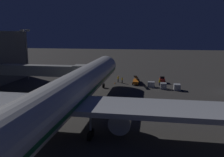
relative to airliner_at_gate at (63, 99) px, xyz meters
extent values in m
plane|color=#383533|center=(0.00, -12.60, -5.26)|extent=(320.00, 320.00, 0.00)
cylinder|color=silver|center=(0.00, -1.54, 0.14)|extent=(5.50, 61.81, 5.50)
sphere|color=silver|center=(0.00, -32.44, 0.14)|extent=(5.39, 5.39, 5.39)
cube|color=#196033|center=(0.00, -1.54, -0.27)|extent=(5.55, 59.34, 0.50)
cube|color=black|center=(0.00, -30.79, 1.10)|extent=(3.02, 1.40, 0.90)
cube|color=#B7BABF|center=(0.00, -0.07, -0.82)|extent=(50.81, 7.50, 0.70)
cylinder|color=#B7BABF|center=(-8.20, -1.07, -2.84)|extent=(3.05, 4.84, 3.05)
cylinder|color=black|center=(-8.20, -3.49, -2.84)|extent=(2.59, 0.15, 2.59)
cylinder|color=#B7BABF|center=(8.20, -1.07, -2.84)|extent=(3.05, 4.84, 3.05)
cylinder|color=black|center=(8.20, -3.49, -2.84)|extent=(2.59, 0.15, 2.59)
cylinder|color=#B7BABF|center=(0.00, -28.94, -3.03)|extent=(0.28, 0.28, 2.05)
cylinder|color=black|center=(0.00, -28.94, -4.66)|extent=(0.45, 1.20, 1.20)
cylinder|color=#B7BABF|center=(-4.20, 0.93, -3.03)|extent=(0.28, 0.28, 2.05)
cylinder|color=black|center=(-4.20, 0.28, -4.66)|extent=(0.45, 1.20, 1.20)
cylinder|color=black|center=(-4.20, 1.58, -4.66)|extent=(0.45, 1.20, 1.20)
cylinder|color=#B7BABF|center=(4.20, 0.93, -3.03)|extent=(0.28, 0.28, 2.05)
cylinder|color=black|center=(4.20, 0.28, -4.66)|extent=(0.45, 1.20, 1.20)
cylinder|color=black|center=(4.20, 1.58, -4.66)|extent=(0.45, 1.20, 1.20)
cube|color=#9E9E99|center=(14.35, -22.27, 0.14)|extent=(20.50, 2.60, 2.50)
cube|color=#9E9E99|center=(4.10, -22.27, 0.14)|extent=(3.20, 3.40, 3.00)
cube|color=black|center=(2.70, -22.27, 0.14)|extent=(0.70, 3.20, 2.70)
cylinder|color=#B7BABF|center=(5.10, -22.27, -3.18)|extent=(0.56, 0.56, 4.15)
cylinder|color=black|center=(4.50, -22.27, -4.96)|extent=(0.25, 0.60, 0.60)
cylinder|color=black|center=(5.70, -22.27, -4.96)|extent=(0.25, 0.60, 0.60)
cylinder|color=#59595E|center=(25.50, -36.25, 2.13)|extent=(0.40, 0.40, 14.77)
cube|color=#F9EFC6|center=(24.60, -36.25, 9.76)|extent=(1.10, 0.50, 0.60)
cube|color=#F9EFC6|center=(26.40, -36.25, 9.76)|extent=(1.10, 0.50, 0.60)
cube|color=orange|center=(-8.14, -35.37, -4.56)|extent=(1.60, 4.91, 0.70)
cube|color=black|center=(-8.14, -35.37, -3.31)|extent=(0.90, 8.58, 2.36)
cylinder|color=black|center=(-9.00, -37.09, -4.91)|extent=(0.24, 0.70, 0.70)
cylinder|color=black|center=(-7.28, -37.09, -4.91)|extent=(0.24, 0.70, 0.70)
cylinder|color=black|center=(-9.00, -33.65, -4.91)|extent=(0.24, 0.70, 0.70)
cylinder|color=black|center=(-7.28, -33.65, -4.91)|extent=(0.24, 0.70, 0.70)
cube|color=maroon|center=(-15.57, -37.93, -4.46)|extent=(1.50, 2.45, 0.90)
cube|color=black|center=(-15.57, -37.57, -3.66)|extent=(1.20, 0.20, 0.70)
cylinder|color=black|center=(-16.38, -38.79, -4.91)|extent=(0.24, 0.70, 0.70)
cylinder|color=black|center=(-14.76, -38.79, -4.91)|extent=(0.24, 0.70, 0.70)
cylinder|color=black|center=(-16.38, -37.08, -4.91)|extent=(0.24, 0.70, 0.70)
cylinder|color=black|center=(-14.76, -37.08, -4.91)|extent=(0.24, 0.70, 0.70)
cube|color=#B7BABF|center=(-18.91, -29.59, -4.49)|extent=(1.60, 1.89, 1.54)
cube|color=#B7BABF|center=(-15.56, -30.42, -4.49)|extent=(1.52, 1.69, 1.55)
cube|color=#B7BABF|center=(-12.41, -31.93, -4.53)|extent=(1.84, 1.56, 1.46)
cylinder|color=black|center=(-2.80, -36.74, -4.79)|extent=(0.28, 0.28, 0.94)
cylinder|color=yellow|center=(-2.80, -36.74, -3.97)|extent=(0.40, 0.40, 0.69)
sphere|color=tan|center=(-2.80, -36.74, -3.51)|extent=(0.24, 0.24, 0.24)
sphere|color=orange|center=(-2.80, -36.74, -3.46)|extent=(0.23, 0.23, 0.23)
cylinder|color=black|center=(-14.69, -34.20, -4.83)|extent=(0.28, 0.28, 0.86)
cylinder|color=yellow|center=(-14.69, -34.20, -4.09)|extent=(0.40, 0.40, 0.62)
sphere|color=tan|center=(-14.69, -34.20, -3.66)|extent=(0.24, 0.24, 0.24)
sphere|color=yellow|center=(-14.69, -34.20, -3.61)|extent=(0.23, 0.23, 0.23)
cylinder|color=black|center=(-4.14, -35.53, -4.81)|extent=(0.28, 0.28, 0.90)
cylinder|color=yellow|center=(-4.14, -35.53, -4.07)|extent=(0.40, 0.40, 0.60)
sphere|color=tan|center=(-4.14, -35.53, -3.65)|extent=(0.24, 0.24, 0.24)
sphere|color=yellow|center=(-4.14, -35.53, -3.60)|extent=(0.23, 0.23, 0.23)
cone|color=orange|center=(-2.20, -34.44, -4.99)|extent=(0.36, 0.36, 0.55)
cone|color=orange|center=(2.20, -34.44, -4.99)|extent=(0.36, 0.36, 0.55)
camera|label=1|loc=(-12.04, 30.29, 9.20)|focal=37.60mm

